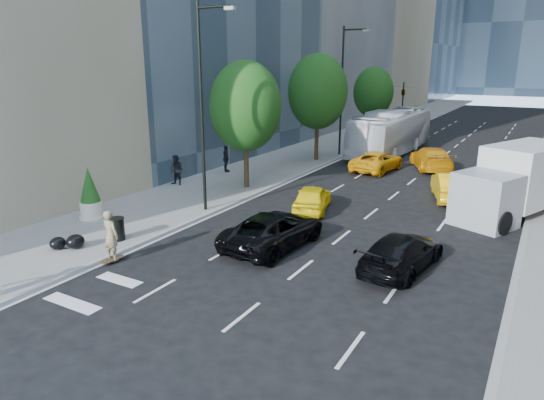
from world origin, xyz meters
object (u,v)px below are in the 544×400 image
Objects in this scene: black_sedan_lincoln at (274,230)px; city_bus at (392,132)px; black_sedan_mercedes at (402,252)px; box_truck at (517,181)px; trash_can at (117,229)px; skateboarder at (111,238)px; planter_shrub at (90,194)px.

black_sedan_lincoln is 0.40× the size of city_bus.
black_sedan_mercedes is at bearing -70.58° from city_bus.
black_sedan_mercedes is (5.26, 0.32, -0.05)m from black_sedan_lincoln.
box_truck is (3.05, 9.41, 1.10)m from black_sedan_mercedes.
black_sedan_lincoln is at bearing 26.60° from trash_can.
skateboarder is at bearing -48.13° from trash_can.
planter_shrub is at bearing -30.01° from skateboarder.
skateboarder reaches higher than black_sedan_mercedes.
planter_shrub is (-9.32, -1.47, 0.62)m from black_sedan_lincoln.
black_sedan_mercedes is 0.36× the size of city_bus.
skateboarder is 0.15× the size of city_bus.
skateboarder is 5.71m from planter_shrub.
black_sedan_lincoln is (4.54, 4.57, -0.25)m from skateboarder.
planter_shrub reaches higher than skateboarder.
city_bus reaches higher than trash_can.
trash_can is (-5.96, -2.99, -0.12)m from black_sedan_lincoln.
skateboarder is 0.42× the size of black_sedan_mercedes.
planter_shrub is (-7.18, -25.19, -0.47)m from city_bus.
skateboarder is 2.11× the size of trash_can.
city_bus is at bearing 150.04° from box_truck.
black_sedan_mercedes is at bearing -172.45° from black_sedan_lincoln.
skateboarder is 19.25m from box_truck.
skateboarder is 0.25× the size of box_truck.
black_sedan_lincoln is at bearing -131.85° from skateboarder.
planter_shrub reaches higher than trash_can.
city_bus is 1.68× the size of box_truck.
black_sedan_lincoln is 9.46m from planter_shrub.
box_truck reaches higher than black_sedan_mercedes.
box_truck reaches higher than black_sedan_lincoln.
planter_shrub reaches higher than black_sedan_lincoln.
box_truck is at bearing -51.36° from city_bus.
city_bus is 17.46m from box_truck.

